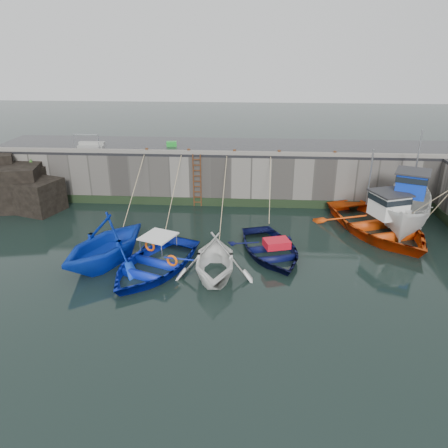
# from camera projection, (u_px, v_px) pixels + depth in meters

# --- Properties ---
(ground) EXTENTS (120.00, 120.00, 0.00)m
(ground) POSITION_uv_depth(u_px,v_px,m) (217.00, 293.00, 17.36)
(ground) COLOR black
(ground) RESTS_ON ground
(quay_back) EXTENTS (30.00, 5.00, 3.00)m
(quay_back) POSITION_uv_depth(u_px,v_px,m) (233.00, 171.00, 28.30)
(quay_back) COLOR slate
(quay_back) RESTS_ON ground
(road_back) EXTENTS (30.00, 5.00, 0.16)m
(road_back) POSITION_uv_depth(u_px,v_px,m) (233.00, 147.00, 27.69)
(road_back) COLOR black
(road_back) RESTS_ON quay_back
(kerb_back) EXTENTS (30.00, 0.30, 0.20)m
(kerb_back) POSITION_uv_depth(u_px,v_px,m) (231.00, 153.00, 25.46)
(kerb_back) COLOR slate
(kerb_back) RESTS_ON road_back
(algae_back) EXTENTS (30.00, 0.08, 0.50)m
(algae_back) POSITION_uv_depth(u_px,v_px,m) (230.00, 202.00, 26.44)
(algae_back) COLOR black
(algae_back) RESTS_ON ground
(rock_outcrop) EXTENTS (5.85, 4.24, 3.41)m
(rock_outcrop) POSITION_uv_depth(u_px,v_px,m) (14.00, 186.00, 26.08)
(rock_outcrop) COLOR black
(rock_outcrop) RESTS_ON ground
(ladder) EXTENTS (0.51, 0.08, 3.20)m
(ladder) POSITION_uv_depth(u_px,v_px,m) (197.00, 181.00, 26.01)
(ladder) COLOR #3F1E0F
(ladder) RESTS_ON ground
(boat_near_white) EXTENTS (5.98, 6.32, 2.62)m
(boat_near_white) POSITION_uv_depth(u_px,v_px,m) (107.00, 263.00, 19.71)
(boat_near_white) COLOR #0D34C3
(boat_near_white) RESTS_ON ground
(boat_near_white_rope) EXTENTS (0.04, 5.90, 3.10)m
(boat_near_white_rope) POSITION_uv_depth(u_px,v_px,m) (136.00, 220.00, 24.45)
(boat_near_white_rope) COLOR tan
(boat_near_white_rope) RESTS_ON ground
(boat_near_blue) EXTENTS (5.67, 6.54, 1.14)m
(boat_near_blue) POSITION_uv_depth(u_px,v_px,m) (154.00, 270.00, 19.13)
(boat_near_blue) COLOR #0C22B6
(boat_near_blue) RESTS_ON ground
(boat_near_blue_rope) EXTENTS (0.04, 6.34, 3.10)m
(boat_near_blue_rope) POSITION_uv_depth(u_px,v_px,m) (175.00, 223.00, 24.09)
(boat_near_blue_rope) COLOR tan
(boat_near_blue_rope) RESTS_ON ground
(boat_near_blacktrim) EXTENTS (3.84, 4.39, 2.21)m
(boat_near_blacktrim) POSITION_uv_depth(u_px,v_px,m) (215.00, 276.00, 18.65)
(boat_near_blacktrim) COLOR white
(boat_near_blacktrim) RESTS_ON ground
(boat_near_blacktrim_rope) EXTENTS (0.04, 6.65, 3.10)m
(boat_near_blacktrim_rope) POSITION_uv_depth(u_px,v_px,m) (224.00, 225.00, 23.77)
(boat_near_blacktrim_rope) COLOR tan
(boat_near_blacktrim_rope) RESTS_ON ground
(boat_near_navy) EXTENTS (4.87, 5.82, 1.04)m
(boat_near_navy) POSITION_uv_depth(u_px,v_px,m) (270.00, 254.00, 20.57)
(boat_near_navy) COLOR #090D39
(boat_near_navy) RESTS_ON ground
(boat_near_navy_rope) EXTENTS (0.04, 4.66, 3.10)m
(boat_near_navy_rope) POSITION_uv_depth(u_px,v_px,m) (268.00, 219.00, 24.65)
(boat_near_navy_rope) COLOR tan
(boat_near_navy_rope) RESTS_ON ground
(boat_far_white) EXTENTS (4.58, 6.66, 5.41)m
(boat_far_white) POSITION_uv_depth(u_px,v_px,m) (407.00, 211.00, 22.93)
(boat_far_white) COLOR white
(boat_far_white) RESTS_ON ground
(boat_far_orange) EXTENTS (7.39, 8.59, 4.50)m
(boat_far_orange) POSITION_uv_depth(u_px,v_px,m) (378.00, 224.00, 22.67)
(boat_far_orange) COLOR #D9410B
(boat_far_orange) RESTS_ON ground
(fish_crate) EXTENTS (0.69, 0.51, 0.30)m
(fish_crate) POSITION_uv_depth(u_px,v_px,m) (172.00, 144.00, 27.51)
(fish_crate) COLOR green
(fish_crate) RESTS_ON road_back
(railing) EXTENTS (1.60, 1.05, 1.00)m
(railing) POSITION_uv_depth(u_px,v_px,m) (91.00, 145.00, 26.98)
(railing) COLOR #A5A8AD
(railing) RESTS_ON road_back
(bollard_a) EXTENTS (0.18, 0.18, 0.28)m
(bollard_a) POSITION_uv_depth(u_px,v_px,m) (147.00, 150.00, 25.85)
(bollard_a) COLOR #3F1E0F
(bollard_a) RESTS_ON road_back
(bollard_b) EXTENTS (0.18, 0.18, 0.28)m
(bollard_b) POSITION_uv_depth(u_px,v_px,m) (189.00, 151.00, 25.69)
(bollard_b) COLOR #3F1E0F
(bollard_b) RESTS_ON road_back
(bollard_c) EXTENTS (0.18, 0.18, 0.28)m
(bollard_c) POSITION_uv_depth(u_px,v_px,m) (234.00, 152.00, 25.52)
(bollard_c) COLOR #3F1E0F
(bollard_c) RESTS_ON road_back
(bollard_d) EXTENTS (0.18, 0.18, 0.28)m
(bollard_d) POSITION_uv_depth(u_px,v_px,m) (279.00, 153.00, 25.36)
(bollard_d) COLOR #3F1E0F
(bollard_d) RESTS_ON road_back
(bollard_e) EXTENTS (0.18, 0.18, 0.28)m
(bollard_e) POSITION_uv_depth(u_px,v_px,m) (335.00, 153.00, 25.16)
(bollard_e) COLOR #3F1E0F
(bollard_e) RESTS_ON road_back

